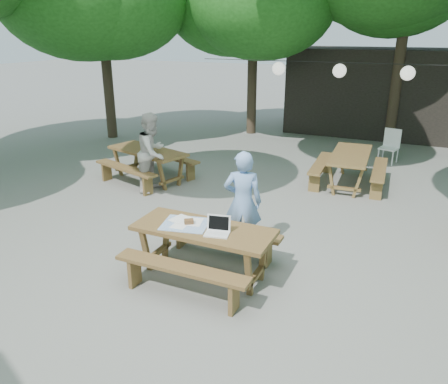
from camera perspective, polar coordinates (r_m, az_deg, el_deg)
ground at (r=6.73m, az=5.25°, el=-9.61°), size 80.00×80.00×0.00m
pavilion at (r=16.21m, az=19.97°, el=12.25°), size 6.00×3.00×2.80m
main_picnic_table at (r=6.31m, az=-2.66°, el=-7.67°), size 2.00×1.58×0.75m
picnic_table_nw at (r=10.43m, az=-9.87°, el=3.54°), size 2.27×2.06×0.75m
picnic_table_far_e at (r=10.37m, az=16.04°, el=2.94°), size 1.68×2.04×0.75m
woman at (r=6.85m, az=2.47°, el=-1.31°), size 0.69×0.56×1.65m
second_person at (r=9.65m, az=-9.30°, el=5.13°), size 0.71×0.88×1.72m
plastic_chair at (r=12.54m, az=20.66°, el=4.75°), size 0.53×0.53×0.90m
laptop at (r=5.97m, az=-0.82°, el=-4.84°), size 0.38×0.32×0.24m
tabletop_clutter at (r=6.28m, az=-4.99°, el=-4.09°), size 0.75×0.67×0.08m
paper_lanterns at (r=11.75m, az=14.92°, el=15.07°), size 9.00×0.34×0.38m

